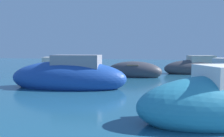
# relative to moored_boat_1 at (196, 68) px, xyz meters

# --- Properties ---
(moored_boat_1) EXTENTS (5.78, 3.03, 1.92)m
(moored_boat_1) POSITION_rel_moored_boat_1_xyz_m (0.00, 0.00, 0.00)
(moored_boat_1) COLOR #3F3F47
(moored_boat_1) RESTS_ON ground
(moored_boat_2) EXTENTS (4.34, 1.99, 1.52)m
(moored_boat_2) POSITION_rel_moored_boat_1_xyz_m (-5.09, -3.08, -0.09)
(moored_boat_2) COLOR #3F3F47
(moored_boat_2) RESTS_ON ground
(moored_boat_4) EXTENTS (6.47, 2.48, 2.21)m
(moored_boat_4) POSITION_rel_moored_boat_1_xyz_m (-8.10, -8.52, 0.08)
(moored_boat_4) COLOR #1E479E
(moored_boat_4) RESTS_ON ground
(moored_boat_5) EXTENTS (2.46, 4.03, 1.72)m
(moored_boat_5) POSITION_rel_moored_boat_1_xyz_m (-12.49, -2.15, -0.05)
(moored_boat_5) COLOR #3F3F47
(moored_boat_5) RESTS_ON ground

